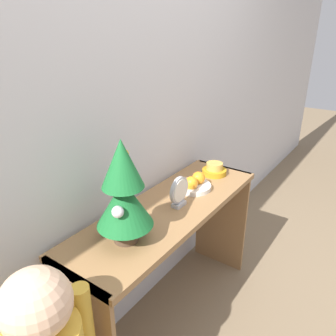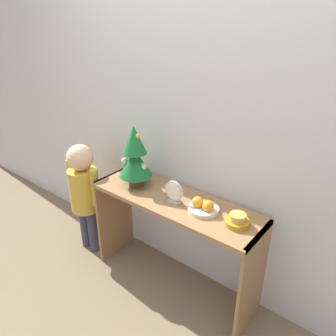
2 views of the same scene
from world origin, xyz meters
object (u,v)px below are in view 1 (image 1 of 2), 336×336
at_px(mini_tree, 124,191).
at_px(desk_clock, 179,192).
at_px(singing_bowl, 214,170).
at_px(fruit_bowl, 194,184).

xyz_separation_m(mini_tree, desk_clock, (0.36, -0.02, -0.15)).
relative_size(mini_tree, desk_clock, 2.84).
xyz_separation_m(mini_tree, singing_bowl, (0.79, 0.01, -0.20)).
bearing_deg(desk_clock, fruit_bowl, 10.16).
height_order(fruit_bowl, singing_bowl, fruit_bowl).
bearing_deg(desk_clock, singing_bowl, 4.68).
relative_size(mini_tree, fruit_bowl, 2.27).
height_order(fruit_bowl, desk_clock, desk_clock).
bearing_deg(singing_bowl, mini_tree, -179.23).
xyz_separation_m(mini_tree, fruit_bowl, (0.56, 0.01, -0.20)).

